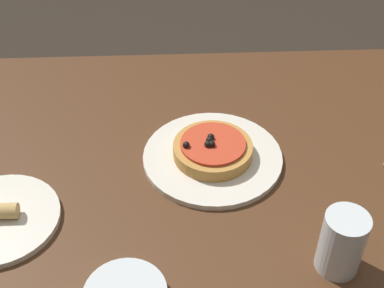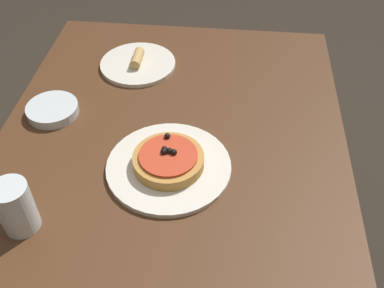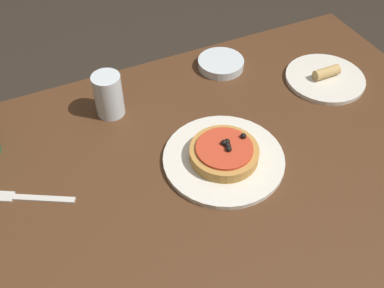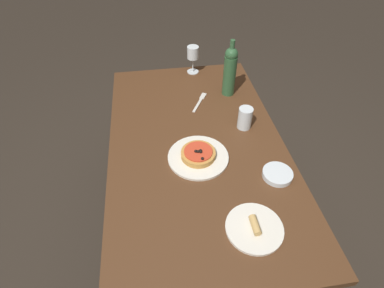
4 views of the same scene
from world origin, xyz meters
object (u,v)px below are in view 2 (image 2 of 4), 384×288
at_px(water_cup, 16,207).
at_px(pizza, 168,160).
at_px(dining_table, 160,229).
at_px(dinner_plate, 169,167).
at_px(side_plate, 138,64).
at_px(side_bowl, 53,110).

bearing_deg(water_cup, pizza, 124.49).
xyz_separation_m(dining_table, dinner_plate, (-0.10, 0.01, 0.10)).
bearing_deg(dinner_plate, pizza, -172.01).
bearing_deg(pizza, side_plate, -159.53).
relative_size(dinner_plate, side_bowl, 2.15).
relative_size(water_cup, side_bowl, 0.88).
height_order(dining_table, side_bowl, side_bowl).
bearing_deg(water_cup, side_bowl, -171.21).
xyz_separation_m(water_cup, side_plate, (-0.58, 0.12, -0.05)).
distance_m(dining_table, pizza, 0.16).
height_order(side_bowl, side_plate, side_plate).
height_order(water_cup, side_bowl, water_cup).
xyz_separation_m(pizza, side_bowl, (-0.16, -0.32, -0.02)).
relative_size(dining_table, side_plate, 6.74).
relative_size(dining_table, pizza, 9.22).
bearing_deg(dinner_plate, side_bowl, -116.36).
bearing_deg(dining_table, side_plate, -164.49).
relative_size(side_bowl, side_plate, 0.60).
relative_size(dining_table, water_cup, 12.76).
bearing_deg(side_bowl, side_plate, 143.17).
height_order(pizza, side_plate, pizza).
height_order(dinner_plate, water_cup, water_cup).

